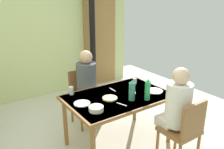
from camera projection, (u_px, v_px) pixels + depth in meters
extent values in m
cube|color=#C7D68D|center=(29.00, 31.00, 4.40)|extent=(4.44, 0.10, 2.67)
cube|color=#A0733E|center=(100.00, 41.00, 5.25)|extent=(0.80, 0.05, 2.00)
cylinder|color=black|center=(92.00, 29.00, 4.75)|extent=(0.12, 0.12, 2.67)
cube|color=brown|center=(118.00, 97.00, 3.05)|extent=(1.36, 0.89, 0.04)
cube|color=#EAA98A|center=(118.00, 96.00, 3.04)|extent=(1.30, 0.86, 0.00)
cylinder|color=brown|center=(170.00, 120.00, 3.20)|extent=(0.06, 0.06, 0.69)
cylinder|color=brown|center=(65.00, 123.00, 3.14)|extent=(0.06, 0.06, 0.69)
cylinder|color=brown|center=(135.00, 101.00, 3.79)|extent=(0.06, 0.06, 0.69)
cube|color=brown|center=(179.00, 130.00, 2.76)|extent=(0.40, 0.40, 0.04)
cube|color=brown|center=(194.00, 121.00, 2.55)|extent=(0.38, 0.04, 0.42)
cylinder|color=brown|center=(157.00, 146.00, 2.88)|extent=(0.04, 0.04, 0.41)
cylinder|color=brown|center=(176.00, 137.00, 3.07)|extent=(0.04, 0.04, 0.41)
cube|color=brown|center=(86.00, 98.00, 3.64)|extent=(0.40, 0.40, 0.04)
cube|color=brown|center=(80.00, 82.00, 3.72)|extent=(0.38, 0.04, 0.42)
cylinder|color=brown|center=(101.00, 113.00, 3.68)|extent=(0.04, 0.04, 0.41)
cylinder|color=brown|center=(82.00, 119.00, 3.50)|extent=(0.04, 0.04, 0.41)
cylinder|color=brown|center=(90.00, 105.00, 3.95)|extent=(0.04, 0.04, 0.41)
cylinder|color=brown|center=(72.00, 111.00, 3.76)|extent=(0.04, 0.04, 0.41)
cube|color=silver|center=(169.00, 120.00, 2.87)|extent=(0.30, 0.22, 0.12)
cylinder|color=silver|center=(178.00, 105.00, 2.70)|extent=(0.30, 0.30, 0.52)
sphere|color=beige|center=(181.00, 76.00, 2.59)|extent=(0.20, 0.20, 0.20)
cube|color=#4D4850|center=(91.00, 98.00, 3.50)|extent=(0.30, 0.22, 0.12)
cylinder|color=#4C5156|center=(87.00, 80.00, 3.50)|extent=(0.30, 0.30, 0.52)
sphere|color=tan|center=(86.00, 57.00, 3.39)|extent=(0.20, 0.20, 0.20)
cylinder|color=#34896F|center=(132.00, 91.00, 2.88)|extent=(0.08, 0.08, 0.23)
cone|color=teal|center=(132.00, 81.00, 2.84)|extent=(0.05, 0.05, 0.03)
cylinder|color=green|center=(147.00, 91.00, 2.89)|extent=(0.07, 0.07, 0.24)
cone|color=#259E56|center=(148.00, 80.00, 2.84)|extent=(0.05, 0.05, 0.04)
cylinder|color=#F0E8CC|center=(96.00, 109.00, 2.63)|extent=(0.17, 0.17, 0.05)
cylinder|color=white|center=(82.00, 103.00, 2.81)|extent=(0.20, 0.20, 0.01)
cylinder|color=white|center=(155.00, 91.00, 3.18)|extent=(0.22, 0.22, 0.01)
cylinder|color=silver|center=(135.00, 81.00, 3.44)|extent=(0.06, 0.06, 0.09)
cylinder|color=silver|center=(71.00, 91.00, 3.06)|extent=(0.06, 0.06, 0.11)
cylinder|color=#DBB77A|center=(110.00, 98.00, 2.94)|extent=(0.19, 0.19, 0.02)
cube|color=silver|center=(122.00, 104.00, 2.79)|extent=(0.06, 0.15, 0.00)
cube|color=silver|center=(112.00, 90.00, 3.23)|extent=(0.02, 0.15, 0.00)
cube|color=silver|center=(135.00, 92.00, 3.17)|extent=(0.10, 0.13, 0.00)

